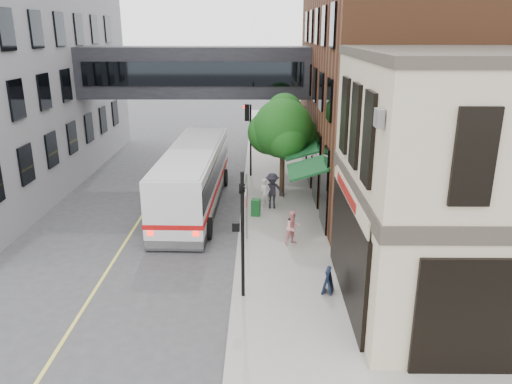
{
  "coord_description": "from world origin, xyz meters",
  "views": [
    {
      "loc": [
        0.97,
        -13.42,
        9.02
      ],
      "look_at": [
        0.83,
        4.5,
        3.14
      ],
      "focal_mm": 35.0,
      "sensor_mm": 36.0,
      "label": 1
    }
  ],
  "objects_px": {
    "pedestrian_b": "(293,228)",
    "sandwich_board": "(328,281)",
    "bus": "(193,175)",
    "pedestrian_a": "(265,194)",
    "pedestrian_c": "(272,191)",
    "newspaper_box": "(256,207)"
  },
  "relations": [
    {
      "from": "pedestrian_b",
      "to": "sandwich_board",
      "type": "xyz_separation_m",
      "value": [
        0.98,
        -4.17,
        -0.3
      ]
    },
    {
      "from": "bus",
      "to": "sandwich_board",
      "type": "bearing_deg",
      "value": -57.6
    },
    {
      "from": "pedestrian_a",
      "to": "pedestrian_c",
      "type": "relative_size",
      "value": 0.86
    },
    {
      "from": "sandwich_board",
      "to": "pedestrian_c",
      "type": "bearing_deg",
      "value": 118.31
    },
    {
      "from": "pedestrian_c",
      "to": "sandwich_board",
      "type": "xyz_separation_m",
      "value": [
        1.76,
        -8.7,
        -0.49
      ]
    },
    {
      "from": "pedestrian_c",
      "to": "sandwich_board",
      "type": "height_order",
      "value": "pedestrian_c"
    },
    {
      "from": "bus",
      "to": "pedestrian_b",
      "type": "xyz_separation_m",
      "value": [
        4.9,
        -5.1,
        -0.85
      ]
    },
    {
      "from": "pedestrian_c",
      "to": "newspaper_box",
      "type": "bearing_deg",
      "value": -127.6
    },
    {
      "from": "pedestrian_a",
      "to": "pedestrian_b",
      "type": "relative_size",
      "value": 1.07
    },
    {
      "from": "bus",
      "to": "pedestrian_b",
      "type": "height_order",
      "value": "bus"
    },
    {
      "from": "pedestrian_a",
      "to": "pedestrian_b",
      "type": "bearing_deg",
      "value": -94.81
    },
    {
      "from": "pedestrian_a",
      "to": "pedestrian_c",
      "type": "bearing_deg",
      "value": 2.39
    },
    {
      "from": "newspaper_box",
      "to": "pedestrian_a",
      "type": "bearing_deg",
      "value": 72.16
    },
    {
      "from": "pedestrian_a",
      "to": "sandwich_board",
      "type": "height_order",
      "value": "pedestrian_a"
    },
    {
      "from": "pedestrian_c",
      "to": "newspaper_box",
      "type": "relative_size",
      "value": 2.21
    },
    {
      "from": "bus",
      "to": "pedestrian_c",
      "type": "bearing_deg",
      "value": -7.74
    },
    {
      "from": "pedestrian_a",
      "to": "pedestrian_c",
      "type": "xyz_separation_m",
      "value": [
        0.38,
        0.15,
        0.13
      ]
    },
    {
      "from": "pedestrian_c",
      "to": "pedestrian_a",
      "type": "bearing_deg",
      "value": -158.34
    },
    {
      "from": "bus",
      "to": "pedestrian_c",
      "type": "relative_size",
      "value": 6.21
    },
    {
      "from": "pedestrian_b",
      "to": "pedestrian_c",
      "type": "relative_size",
      "value": 0.8
    },
    {
      "from": "bus",
      "to": "sandwich_board",
      "type": "xyz_separation_m",
      "value": [
        5.88,
        -9.26,
        -1.15
      ]
    },
    {
      "from": "newspaper_box",
      "to": "bus",
      "type": "bearing_deg",
      "value": 161.17
    }
  ]
}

